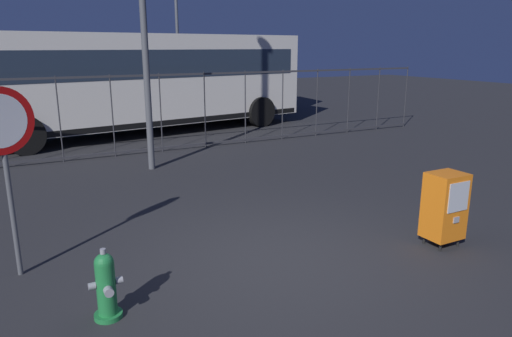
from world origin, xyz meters
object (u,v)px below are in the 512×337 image
Objects in this scene: newspaper_box_primary at (445,206)px; bus_far at (159,71)px; bus_near at (141,78)px; stop_sign at (3,143)px; street_light_near_left at (176,14)px; fire_hydrant at (106,286)px.

bus_far is at bearing 88.57° from newspaper_box_primary.
bus_near is 3.94m from bus_far.
stop_sign is 0.21× the size of bus_near.
street_light_near_left reaches higher than bus_far.
bus_near is at bearing 96.96° from newspaper_box_primary.
street_light_near_left is at bearing 54.18° from bus_near.
stop_sign is (-0.75, 1.43, 1.25)m from fire_hydrant.
street_light_near_left is (6.58, 16.90, 3.69)m from fire_hydrant.
bus_near is at bearing 73.18° from fire_hydrant.
fire_hydrant is 18.51m from street_light_near_left.
street_light_near_left reaches higher than fire_hydrant.
fire_hydrant is at bearing -62.54° from stop_sign.
stop_sign is at bearing -115.33° from street_light_near_left.
bus_near and bus_far have the same top height.
bus_far is (5.49, 12.41, 0.11)m from stop_sign.
bus_far is (4.74, 13.84, 1.36)m from fire_hydrant.
bus_far is at bearing -120.91° from street_light_near_left.
street_light_near_left reaches higher than stop_sign.
bus_near is (3.10, 10.26, 1.36)m from fire_hydrant.
street_light_near_left is at bearing 82.76° from newspaper_box_primary.
stop_sign is (-5.14, 1.73, 1.03)m from newspaper_box_primary.
street_light_near_left is at bearing 64.18° from bus_far.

